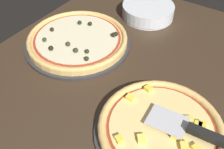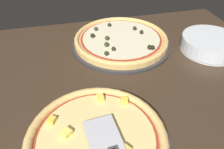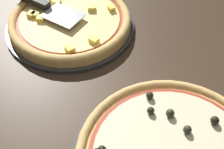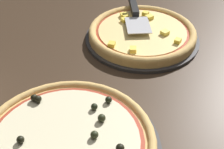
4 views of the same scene
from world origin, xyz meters
The scene contains 4 objects.
ground_plane centered at (0.00, 0.00, -1.80)cm, with size 134.59×106.77×3.60cm, color #38281C.
pizza_pan_front centered at (-6.36, -15.95, 0.50)cm, with size 36.25×36.25×1.00cm, color #2D2D30.
pizza_front centered at (-6.36, -15.97, 2.53)cm, with size 34.07×34.07×3.55cm.
serving_spatula centered at (-4.12, -26.69, 5.35)cm, with size 8.33×25.57×2.00cm.
Camera 3 is at (41.37, 36.00, 56.91)cm, focal length 50.00 mm.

